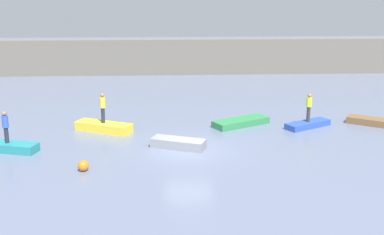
{
  "coord_description": "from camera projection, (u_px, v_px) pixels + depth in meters",
  "views": [
    {
      "loc": [
        -1.05,
        -24.2,
        8.37
      ],
      "look_at": [
        0.32,
        2.95,
        0.99
      ],
      "focal_mm": 45.16,
      "sensor_mm": 36.0,
      "label": 1
    }
  ],
  "objects": [
    {
      "name": "person_yellow_shirt",
      "position": [
        103.0,
        106.0,
        28.46
      ],
      "size": [
        0.32,
        0.32,
        1.8
      ],
      "color": "#232838",
      "rests_on": "rowboat_yellow"
    },
    {
      "name": "mooring_buoy",
      "position": [
        83.0,
        166.0,
        22.62
      ],
      "size": [
        0.52,
        0.52,
        0.52
      ],
      "primitive_type": "sphere",
      "color": "orange",
      "rests_on": "ground_plane"
    },
    {
      "name": "ground_plane",
      "position": [
        189.0,
        150.0,
        25.57
      ],
      "size": [
        120.0,
        120.0,
        0.0
      ],
      "primitive_type": "plane",
      "color": "slate"
    },
    {
      "name": "rowboat_blue",
      "position": [
        308.0,
        124.0,
        29.71
      ],
      "size": [
        3.13,
        2.34,
        0.36
      ],
      "primitive_type": "cube",
      "rotation": [
        0.0,
        0.0,
        0.52
      ],
      "color": "#2B4CAD",
      "rests_on": "ground_plane"
    },
    {
      "name": "person_blue_shirt",
      "position": [
        5.0,
        125.0,
        25.07
      ],
      "size": [
        0.32,
        0.32,
        1.71
      ],
      "color": "#232838",
      "rests_on": "rowboat_teal"
    },
    {
      "name": "rowboat_green",
      "position": [
        241.0,
        122.0,
        30.08
      ],
      "size": [
        3.78,
        2.83,
        0.41
      ],
      "primitive_type": "cube",
      "rotation": [
        0.0,
        0.0,
        0.51
      ],
      "color": "#2D7F47",
      "rests_on": "ground_plane"
    },
    {
      "name": "person_hiviz_shirt",
      "position": [
        309.0,
        106.0,
        29.41
      ],
      "size": [
        0.32,
        0.32,
        1.76
      ],
      "color": "#38332D",
      "rests_on": "rowboat_blue"
    },
    {
      "name": "rowboat_brown",
      "position": [
        374.0,
        122.0,
        30.16
      ],
      "size": [
        3.21,
        2.62,
        0.42
      ],
      "primitive_type": "cube",
      "rotation": [
        0.0,
        0.0,
        -0.59
      ],
      "color": "brown",
      "rests_on": "ground_plane"
    },
    {
      "name": "rowboat_yellow",
      "position": [
        104.0,
        127.0,
        28.79
      ],
      "size": [
        3.57,
        2.45,
        0.54
      ],
      "primitive_type": "cube",
      "rotation": [
        0.0,
        0.0,
        -0.45
      ],
      "color": "gold",
      "rests_on": "ground_plane"
    },
    {
      "name": "rowboat_teal",
      "position": [
        8.0,
        147.0,
        25.38
      ],
      "size": [
        3.37,
        1.81,
        0.46
      ],
      "primitive_type": "cube",
      "rotation": [
        0.0,
        0.0,
        -0.28
      ],
      "color": "teal",
      "rests_on": "ground_plane"
    },
    {
      "name": "embankment_wall",
      "position": [
        178.0,
        57.0,
        47.42
      ],
      "size": [
        80.0,
        1.2,
        3.44
      ],
      "primitive_type": "cube",
      "color": "#666056",
      "rests_on": "ground_plane"
    },
    {
      "name": "rowboat_grey",
      "position": [
        178.0,
        143.0,
        25.9
      ],
      "size": [
        3.06,
        2.01,
        0.5
      ],
      "primitive_type": "cube",
      "rotation": [
        0.0,
        0.0,
        -0.38
      ],
      "color": "gray",
      "rests_on": "ground_plane"
    }
  ]
}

